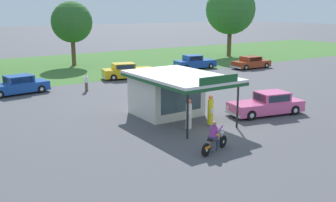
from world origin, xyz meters
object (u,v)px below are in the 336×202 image
bystander_standing_back_lot (86,82)px  parked_car_back_row_centre_right (251,63)px  parked_car_back_row_far_left (17,86)px  featured_classic_sedan (267,104)px  parked_car_back_row_left (195,62)px  parked_car_second_row_spare (127,71)px  gas_pump_offside (210,112)px  motorcycle_with_rider (214,139)px  gas_pump_nearside (189,116)px

bystander_standing_back_lot → parked_car_back_row_centre_right: bearing=4.3°
parked_car_back_row_far_left → bystander_standing_back_lot: (5.19, -2.11, 0.08)m
featured_classic_sedan → bystander_standing_back_lot: (-7.12, 13.81, 0.10)m
featured_classic_sedan → parked_car_back_row_centre_right: 20.95m
parked_car_back_row_left → parked_car_second_row_spare: parked_car_back_row_left is taller
featured_classic_sedan → parked_car_back_row_centre_right: (14.21, 15.40, -0.01)m
gas_pump_offside → motorcycle_with_rider: bearing=-127.4°
gas_pump_offside → featured_classic_sedan: size_ratio=0.35×
gas_pump_nearside → motorcycle_with_rider: gas_pump_nearside is taller
gas_pump_offside → featured_classic_sedan: bearing=-1.6°
parked_car_back_row_left → parked_car_second_row_spare: bearing=-171.0°
gas_pump_nearside → gas_pump_offside: 1.63m
gas_pump_nearside → motorcycle_with_rider: bearing=-107.3°
parked_car_second_row_spare → parked_car_back_row_centre_right: size_ratio=1.11×
gas_pump_nearside → featured_classic_sedan: gas_pump_nearside is taller
parked_car_back_row_far_left → bystander_standing_back_lot: 5.60m
parked_car_back_row_left → parked_car_back_row_far_left: bearing=-171.7°
parked_car_second_row_spare → bystander_standing_back_lot: 6.87m
gas_pump_nearside → featured_classic_sedan: 6.41m
motorcycle_with_rider → parked_car_back_row_left: size_ratio=0.41×
motorcycle_with_rider → parked_car_back_row_centre_right: bearing=40.9°
gas_pump_nearside → bystander_standing_back_lot: size_ratio=1.23×
gas_pump_offside → parked_car_second_row_spare: (3.53, 17.25, -0.14)m
featured_classic_sedan → gas_pump_nearside: bearing=178.8°
motorcycle_with_rider → parked_car_back_row_left: 27.54m
parked_car_back_row_far_left → motorcycle_with_rider: bearing=-76.1°
parked_car_back_row_far_left → parked_car_back_row_centre_right: parked_car_back_row_far_left is taller
gas_pump_nearside → motorcycle_with_rider: size_ratio=0.86×
parked_car_second_row_spare → parked_car_back_row_far_left: size_ratio=1.03×
motorcycle_with_rider → parked_car_back_row_centre_right: 28.78m
parked_car_second_row_spare → motorcycle_with_rider: bearing=-106.8°
parked_car_back_row_left → parked_car_back_row_centre_right: 6.72m
gas_pump_offside → motorcycle_with_rider: gas_pump_offside is taller
gas_pump_nearside → bystander_standing_back_lot: bearing=93.0°
gas_pump_offside → featured_classic_sedan: (4.78, -0.13, -0.18)m
gas_pump_nearside → parked_car_back_row_left: size_ratio=0.35×
featured_classic_sedan → parked_car_back_row_far_left: (-12.30, 15.92, 0.02)m
featured_classic_sedan → bystander_standing_back_lot: bearing=117.3°
gas_pump_nearside → parked_car_second_row_spare: 18.01m
gas_pump_nearside → parked_car_second_row_spare: gas_pump_nearside is taller
gas_pump_offside → parked_car_back_row_left: 23.02m
gas_pump_offside → parked_car_second_row_spare: 17.61m
parked_car_back_row_left → bystander_standing_back_lot: (-15.62, -5.13, 0.06)m
motorcycle_with_rider → featured_classic_sedan: size_ratio=0.39×
featured_classic_sedan → parked_car_back_row_centre_right: size_ratio=1.09×
bystander_standing_back_lot → gas_pump_nearside: bearing=-87.0°
motorcycle_with_rider → parked_car_second_row_spare: motorcycle_with_rider is taller
gas_pump_offside → motorcycle_with_rider: 4.53m
gas_pump_nearside → motorcycle_with_rider: (-1.12, -3.59, -0.18)m
bystander_standing_back_lot → parked_car_back_row_left: bearing=18.2°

